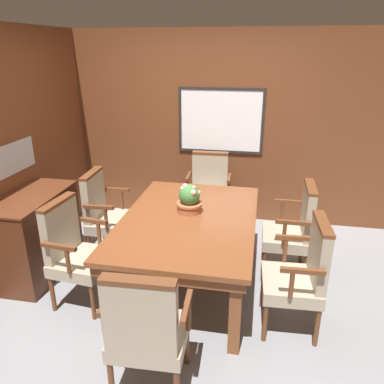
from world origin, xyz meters
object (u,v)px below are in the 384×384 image
at_px(chair_left_near, 74,249).
at_px(potted_plant, 189,199).
at_px(chair_right_near, 302,272).
at_px(chair_left_far, 105,212).
at_px(chair_right_far, 294,227).
at_px(chair_head_far, 209,189).
at_px(sideboard_cabinet, 36,235).
at_px(chair_head_near, 146,329).
at_px(dining_table, 189,226).

bearing_deg(chair_left_near, potted_plant, -53.93).
height_order(chair_right_near, chair_left_far, same).
distance_m(chair_right_far, chair_head_far, 1.37).
xyz_separation_m(chair_right_near, sideboard_cabinet, (-2.59, 0.35, -0.10)).
distance_m(chair_head_far, sideboard_cabinet, 2.12).
xyz_separation_m(chair_right_near, chair_head_near, (-1.04, -0.86, 0.00)).
xyz_separation_m(chair_left_near, potted_plant, (0.95, 0.56, 0.33)).
distance_m(chair_left_near, chair_head_far, 2.00).
bearing_deg(potted_plant, chair_right_far, 14.16).
height_order(chair_left_near, chair_left_far, same).
relative_size(chair_right_far, chair_head_near, 1.00).
height_order(chair_right_far, chair_right_near, same).
distance_m(chair_right_far, chair_head_near, 1.97).
bearing_deg(chair_right_far, sideboard_cabinet, -79.54).
xyz_separation_m(chair_right_far, sideboard_cabinet, (-2.59, -0.47, -0.10)).
bearing_deg(potted_plant, sideboard_cabinet, -172.21).
relative_size(chair_head_near, chair_left_far, 1.00).
bearing_deg(chair_head_far, dining_table, -91.74).
bearing_deg(chair_right_far, chair_left_far, -89.85).
xyz_separation_m(dining_table, chair_head_near, (-0.03, -1.29, -0.11)).
distance_m(chair_left_near, potted_plant, 1.15).
bearing_deg(chair_head_near, potted_plant, -92.64).
bearing_deg(chair_right_far, chair_left_near, -67.34).
height_order(chair_left_near, chair_head_near, same).
relative_size(chair_left_near, chair_left_far, 1.00).
xyz_separation_m(chair_right_near, chair_head_far, (-1.02, 1.75, 0.00)).
distance_m(chair_right_far, chair_right_near, 0.82).
bearing_deg(chair_head_near, sideboard_cabinet, -40.34).
bearing_deg(chair_left_far, potted_plant, -106.79).
relative_size(chair_right_far, chair_left_near, 1.00).
relative_size(dining_table, chair_right_far, 1.87).
distance_m(potted_plant, sideboard_cabinet, 1.63).
xyz_separation_m(chair_head_near, potted_plant, (0.00, 1.42, 0.33)).
height_order(chair_right_near, potted_plant, potted_plant).
bearing_deg(potted_plant, chair_left_far, 165.55).
relative_size(dining_table, chair_left_near, 1.87).
distance_m(dining_table, chair_right_near, 1.10).
height_order(chair_left_far, sideboard_cabinet, chair_left_far).
xyz_separation_m(chair_right_far, chair_head_far, (-1.01, 0.93, 0.00)).
height_order(chair_right_far, sideboard_cabinet, chair_right_far).
xyz_separation_m(dining_table, chair_left_near, (-0.97, -0.43, -0.11)).
height_order(chair_head_near, potted_plant, potted_plant).
bearing_deg(chair_right_far, chair_head_near, -31.39).
xyz_separation_m(chair_head_near, chair_head_far, (0.02, 2.61, 0.00)).
bearing_deg(chair_left_far, chair_head_near, -151.66).
distance_m(dining_table, chair_left_near, 1.07).
height_order(dining_table, chair_head_far, chair_head_far).
xyz_separation_m(chair_left_near, chair_head_near, (0.94, -0.86, 0.00)).
distance_m(chair_right_far, chair_left_far, 2.03).
bearing_deg(chair_right_near, sideboard_cabinet, -100.41).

